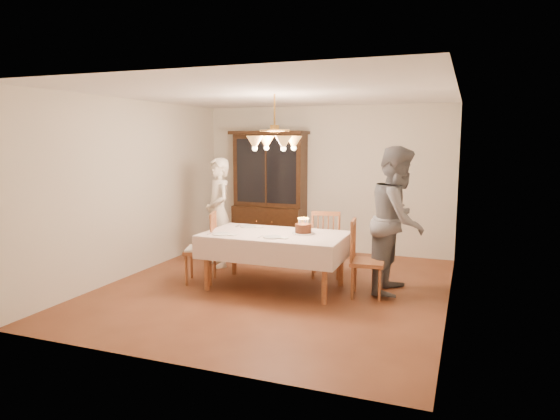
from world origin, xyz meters
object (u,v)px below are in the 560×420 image
at_px(china_hutch, 270,193).
at_px(elderly_woman, 218,213).
at_px(birthday_cake, 303,229).
at_px(chair_far_side, 326,247).
at_px(dining_table, 275,239).

xyz_separation_m(china_hutch, elderly_woman, (-0.29, -1.45, -0.18)).
bearing_deg(birthday_cake, chair_far_side, 78.89).
distance_m(chair_far_side, elderly_woman, 1.82).
relative_size(dining_table, china_hutch, 0.88).
relative_size(chair_far_side, birthday_cake, 3.33).
relative_size(china_hutch, chair_far_side, 2.16).
xyz_separation_m(dining_table, china_hutch, (-0.98, 2.25, 0.36)).
relative_size(chair_far_side, elderly_woman, 0.58).
distance_m(china_hutch, elderly_woman, 1.49).
bearing_deg(elderly_woman, birthday_cake, 21.71).
xyz_separation_m(chair_far_side, birthday_cake, (-0.13, -0.69, 0.38)).
relative_size(dining_table, birthday_cake, 6.33).
distance_m(china_hutch, chair_far_side, 2.16).
bearing_deg(chair_far_side, china_hutch, 135.61).
distance_m(elderly_woman, birthday_cake, 1.78).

